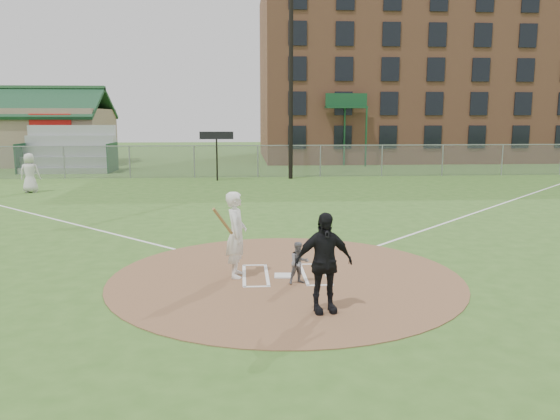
{
  "coord_description": "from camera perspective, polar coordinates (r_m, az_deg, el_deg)",
  "views": [
    {
      "loc": [
        -1.03,
        -12.6,
        3.82
      ],
      "look_at": [
        0.0,
        2.0,
        1.3
      ],
      "focal_mm": 35.0,
      "sensor_mm": 36.0,
      "label": 1
    }
  ],
  "objects": [
    {
      "name": "foul_line_third",
      "position": [
        23.34,
        -23.94,
        -0.49
      ],
      "size": [
        17.04,
        17.04,
        0.01
      ],
      "primitive_type": "cube",
      "rotation": [
        0.0,
        0.0,
        0.79
      ],
      "color": "white",
      "rests_on": "ground"
    },
    {
      "name": "outfield_fence",
      "position": [
        34.73,
        -2.33,
        5.13
      ],
      "size": [
        56.08,
        0.08,
        2.03
      ],
      "color": "slate",
      "rests_on": "ground"
    },
    {
      "name": "home_plate",
      "position": [
        13.22,
        0.31,
        -6.87
      ],
      "size": [
        0.44,
        0.44,
        0.03
      ],
      "primitive_type": "cube",
      "rotation": [
        0.0,
        0.0,
        -0.08
      ],
      "color": "silver",
      "rests_on": "dirt_circle"
    },
    {
      "name": "brick_warehouse",
      "position": [
        53.48,
        14.96,
        13.39
      ],
      "size": [
        30.0,
        17.17,
        15.0
      ],
      "color": "#A36346",
      "rests_on": "ground"
    },
    {
      "name": "bleachers",
      "position": [
        40.66,
        -21.27,
        5.97
      ],
      "size": [
        6.08,
        3.2,
        3.2
      ],
      "color": "#B7BABF",
      "rests_on": "ground"
    },
    {
      "name": "ondeck_player",
      "position": [
        30.38,
        -24.68,
        3.55
      ],
      "size": [
        1.01,
        0.7,
        2.0
      ],
      "primitive_type": "imported",
      "rotation": [
        0.0,
        0.0,
        3.21
      ],
      "color": "silver",
      "rests_on": "ground"
    },
    {
      "name": "scoreboard_sign",
      "position": [
        32.86,
        -6.65,
        7.2
      ],
      "size": [
        2.0,
        0.1,
        2.93
      ],
      "color": "black",
      "rests_on": "ground"
    },
    {
      "name": "batter_at_plate",
      "position": [
        13.0,
        -4.59,
        -2.56
      ],
      "size": [
        0.82,
        1.03,
        2.06
      ],
      "color": "white",
      "rests_on": "dirt_circle"
    },
    {
      "name": "umpire",
      "position": [
        10.68,
        4.58,
        -5.5
      ],
      "size": [
        1.23,
        0.67,
        1.99
      ],
      "primitive_type": "imported",
      "rotation": [
        0.0,
        0.0,
        0.16
      ],
      "color": "black",
      "rests_on": "dirt_circle"
    },
    {
      "name": "ground",
      "position": [
        13.2,
        0.62,
        -7.05
      ],
      "size": [
        140.0,
        140.0,
        0.0
      ],
      "primitive_type": "plane",
      "color": "#376221",
      "rests_on": "ground"
    },
    {
      "name": "foul_line_first",
      "position": [
        24.12,
        20.6,
        0.04
      ],
      "size": [
        17.04,
        17.04,
        0.01
      ],
      "primitive_type": "cube",
      "rotation": [
        0.0,
        0.0,
        -0.79
      ],
      "color": "white",
      "rests_on": "ground"
    },
    {
      "name": "dirt_circle",
      "position": [
        13.2,
        0.62,
        -7.0
      ],
      "size": [
        8.4,
        8.4,
        0.02
      ],
      "primitive_type": "cylinder",
      "color": "brown",
      "rests_on": "ground"
    },
    {
      "name": "light_pole",
      "position": [
        33.85,
        1.15,
        14.49
      ],
      "size": [
        1.2,
        0.3,
        12.22
      ],
      "color": "black",
      "rests_on": "ground"
    },
    {
      "name": "catcher",
      "position": [
        12.54,
        2.0,
        -5.54
      ],
      "size": [
        0.57,
        0.5,
        0.98
      ],
      "primitive_type": "imported",
      "rotation": [
        0.0,
        0.0,
        0.31
      ],
      "color": "slate",
      "rests_on": "dirt_circle"
    },
    {
      "name": "clubhouse",
      "position": [
        48.67,
        -24.64,
        7.21
      ],
      "size": [
        12.2,
        8.71,
        6.23
      ],
      "color": "gray",
      "rests_on": "ground"
    },
    {
      "name": "batters_boxes",
      "position": [
        13.34,
        0.56,
        -6.76
      ],
      "size": [
        2.08,
        1.88,
        0.01
      ],
      "color": "white",
      "rests_on": "dirt_circle"
    }
  ]
}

